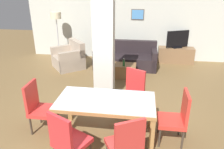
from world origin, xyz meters
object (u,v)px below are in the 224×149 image
object	(u,v)px
dining_table	(106,107)
dining_chair_near_right	(126,143)
dining_chair_head_left	(39,106)
sofa	(125,59)
bottle	(124,63)
tv_stand	(176,55)
tv_screen	(178,40)
armchair	(69,59)
dining_chair_far_right	(132,91)
dining_chair_head_right	(177,116)
floor_lamp	(56,20)
coffee_table	(125,71)
dining_chair_near_left	(68,139)

from	to	relation	value
dining_table	dining_chair_near_right	size ratio (longest dim) A/B	1.77
dining_chair_head_left	sofa	world-z (taller)	dining_chair_head_left
bottle	tv_stand	world-z (taller)	bottle
tv_screen	sofa	bearing A→B (deg)	-2.07
armchair	dining_chair_head_left	bearing A→B (deg)	149.81
dining_chair_far_right	dining_chair_head_right	world-z (taller)	same
tv_stand	dining_chair_head_left	bearing A→B (deg)	-125.04
dining_chair_near_right	bottle	world-z (taller)	dining_chair_near_right
armchair	bottle	bearing A→B (deg)	-150.17
bottle	floor_lamp	bearing A→B (deg)	150.78
tv_stand	armchair	bearing A→B (deg)	-164.28
coffee_table	floor_lamp	distance (m)	3.04
tv_stand	dining_chair_head_right	bearing A→B (deg)	-97.10
sofa	floor_lamp	bearing A→B (deg)	-8.73
bottle	tv_screen	world-z (taller)	tv_screen
dining_chair_far_right	bottle	bearing A→B (deg)	-52.08
dining_chair_far_right	dining_chair_head_right	bearing A→B (deg)	160.84
dining_chair_head_left	sofa	bearing A→B (deg)	160.06
tv_stand	tv_screen	size ratio (longest dim) A/B	1.59
bottle	sofa	bearing A→B (deg)	92.01
dining_chair_near_left	armchair	distance (m)	4.36
dining_chair_head_right	bottle	size ratio (longest dim) A/B	4.39
armchair	tv_stand	bearing A→B (deg)	-113.47
dining_chair_near_right	floor_lamp	distance (m)	5.61
armchair	dining_chair_head_right	bearing A→B (deg)	-176.92
dining_chair_head_right	armchair	xyz separation A→B (m)	(-3.00, 3.31, -0.21)
dining_chair_far_right	dining_chair_near_left	world-z (taller)	same
bottle	tv_stand	distance (m)	2.41
sofa	tv_stand	distance (m)	1.85
dining_chair_near_right	dining_chair_far_right	world-z (taller)	same
dining_chair_near_left	armchair	size ratio (longest dim) A/B	0.77
tv_screen	floor_lamp	bearing A→B (deg)	-19.88
floor_lamp	dining_chair_head_right	bearing A→B (deg)	-47.77
bottle	floor_lamp	size ratio (longest dim) A/B	0.13
sofa	dining_chair_head_right	bearing A→B (deg)	108.13
dining_chair_head_right	armchair	distance (m)	4.47
dining_chair_head_right	tv_screen	size ratio (longest dim) A/B	1.28
bottle	dining_chair_near_right	bearing A→B (deg)	-84.23
sofa	tv_screen	size ratio (longest dim) A/B	2.66
dining_chair_far_right	tv_stand	size ratio (longest dim) A/B	0.80
dining_chair_far_right	sofa	size ratio (longest dim) A/B	0.48
bottle	coffee_table	bearing A→B (deg)	81.71
dining_chair_far_right	dining_chair_near_right	bearing A→B (deg)	117.00
dining_table	sofa	world-z (taller)	sofa
armchair	bottle	xyz separation A→B (m)	(1.86, -0.71, 0.19)
sofa	tv_screen	bearing A→B (deg)	-157.57
dining_table	bottle	size ratio (longest dim) A/B	7.78
dining_chair_head_left	armchair	world-z (taller)	dining_chair_head_left
dining_chair_head_left	tv_screen	world-z (taller)	tv_screen
dining_table	dining_chair_head_left	distance (m)	1.26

